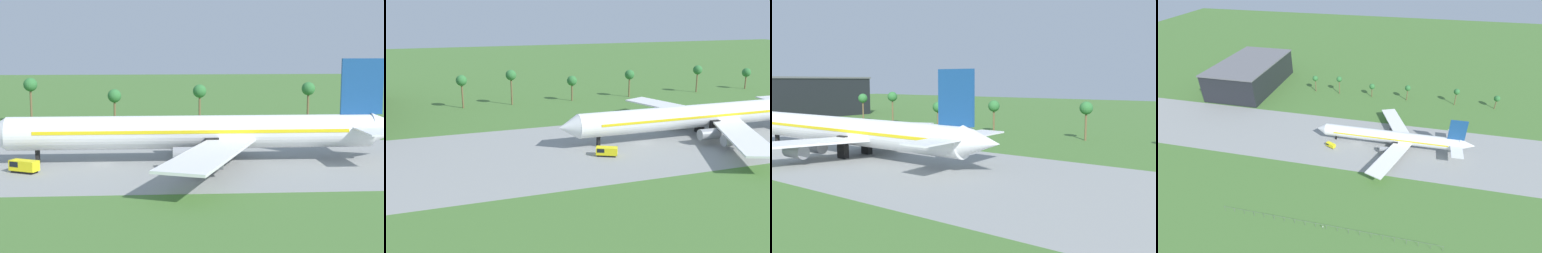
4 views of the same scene
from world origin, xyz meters
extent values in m
plane|color=#477233|center=(0.00, 0.00, 0.00)|extent=(600.00, 600.00, 0.00)
cube|color=gray|center=(0.00, 0.00, 0.01)|extent=(320.00, 44.00, 0.02)
cylinder|color=white|center=(16.03, 0.91, 5.40)|extent=(65.03, 5.92, 5.92)
cube|color=yellow|center=(16.03, 0.91, 5.84)|extent=(55.28, 6.04, 0.59)
cube|color=navy|center=(46.77, 0.91, 13.39)|extent=(7.70, 0.50, 10.07)
cube|color=white|center=(47.07, 0.91, 6.29)|extent=(5.33, 23.69, 0.30)
cube|color=white|center=(17.86, -14.39, 4.36)|extent=(18.60, 31.25, 0.44)
cube|color=white|center=(17.86, 16.20, 4.36)|extent=(18.60, 31.25, 0.44)
cylinder|color=gray|center=(15.00, -6.20, 2.63)|extent=(5.33, 2.67, 2.67)
cylinder|color=gray|center=(17.40, -12.12, 2.63)|extent=(5.33, 2.67, 2.67)
cylinder|color=gray|center=(15.00, 8.01, 2.63)|extent=(5.33, 2.67, 2.67)
cylinder|color=gray|center=(17.40, 13.93, 2.63)|extent=(5.33, 2.67, 2.67)
cube|color=black|center=(-11.28, 0.91, 2.40)|extent=(0.70, 0.90, 4.80)
cube|color=black|center=(19.28, -2.35, 2.40)|extent=(2.40, 1.20, 4.80)
cube|color=black|center=(19.28, 4.16, 2.40)|extent=(2.40, 1.20, 4.80)
cube|color=black|center=(-12.07, -6.44, 0.20)|extent=(4.46, 3.40, 0.40)
cube|color=yellow|center=(-12.07, -6.44, 1.25)|extent=(5.19, 3.90, 1.69)
cube|color=black|center=(-13.26, -5.86, 1.50)|extent=(2.40, 2.57, 0.90)
cylinder|color=brown|center=(-1.11, 53.99, 3.34)|extent=(0.56, 0.56, 6.68)
sphere|color=#337538|center=(-1.11, 53.99, 7.28)|extent=(3.60, 3.60, 3.60)
cylinder|color=brown|center=(21.59, 53.99, 3.91)|extent=(0.56, 0.56, 7.82)
sphere|color=#337538|center=(21.59, 53.99, 8.42)|extent=(3.60, 3.60, 3.60)
cylinder|color=brown|center=(51.16, 53.99, 4.16)|extent=(0.56, 0.56, 8.33)
sphere|color=#337538|center=(51.16, 53.99, 8.93)|extent=(3.60, 3.60, 3.60)
cylinder|color=brown|center=(-22.99, 53.99, 4.88)|extent=(0.56, 0.56, 9.76)
sphere|color=#337538|center=(-22.99, 53.99, 10.36)|extent=(3.60, 3.60, 3.60)
camera|label=1|loc=(9.18, -102.53, 21.11)|focal=55.00mm
camera|label=2|loc=(-47.18, -91.22, 32.13)|focal=40.00mm
camera|label=3|loc=(92.35, -59.48, 16.47)|focal=40.00mm
camera|label=4|loc=(23.64, -122.56, 87.20)|focal=28.00mm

